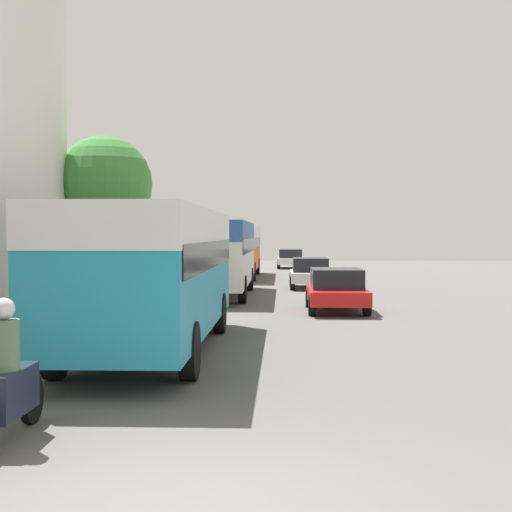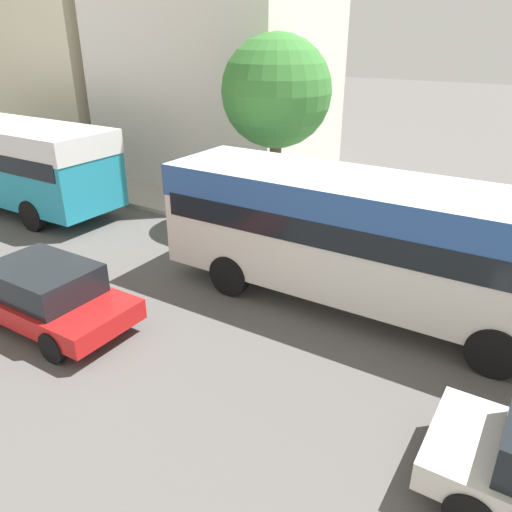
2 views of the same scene
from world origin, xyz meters
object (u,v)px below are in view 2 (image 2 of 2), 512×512
at_px(bus_following, 369,228).
at_px(bus_lead, 2,152).
at_px(pedestrian_near_curb, 180,184).
at_px(car_crossing, 46,294).

bearing_deg(bus_following, bus_lead, -90.77).
bearing_deg(bus_lead, bus_following, 89.23).
bearing_deg(bus_lead, pedestrian_near_curb, 113.50).
distance_m(bus_lead, car_crossing, 9.22).
bearing_deg(car_crossing, pedestrian_near_curb, -162.70).
bearing_deg(car_crossing, bus_following, 128.15).
distance_m(bus_lead, bus_following, 13.41).
relative_size(bus_lead, car_crossing, 2.34).
relative_size(car_crossing, pedestrian_near_curb, 2.23).
height_order(bus_lead, pedestrian_near_curb, bus_lead).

